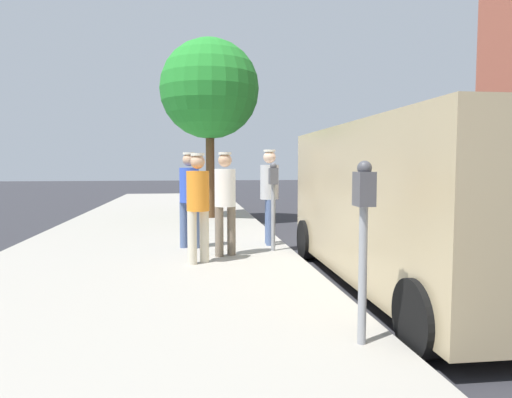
{
  "coord_description": "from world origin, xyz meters",
  "views": [
    {
      "loc": [
        2.74,
        8.04,
        1.64
      ],
      "look_at": [
        1.65,
        0.27,
        1.05
      ],
      "focal_mm": 32.35,
      "sensor_mm": 36.0,
      "label": 1
    }
  ],
  "objects_px": {
    "parking_meter_near": "(273,191)",
    "street_tree": "(210,90)",
    "pedestrian_in_blue": "(189,193)",
    "pedestrian_in_gray": "(269,190)",
    "pedestrian_in_orange": "(198,201)",
    "parking_meter_far": "(364,221)",
    "parked_van": "(417,202)",
    "pedestrian_in_white": "(225,197)"
  },
  "relations": [
    {
      "from": "parking_meter_near",
      "to": "street_tree",
      "type": "relative_size",
      "value": 0.31
    },
    {
      "from": "pedestrian_in_orange",
      "to": "parked_van",
      "type": "xyz_separation_m",
      "value": [
        -2.8,
        1.32,
        0.06
      ]
    },
    {
      "from": "parking_meter_far",
      "to": "pedestrian_in_blue",
      "type": "bearing_deg",
      "value": -72.95
    },
    {
      "from": "street_tree",
      "to": "pedestrian_in_gray",
      "type": "bearing_deg",
      "value": 101.36
    },
    {
      "from": "pedestrian_in_gray",
      "to": "pedestrian_in_orange",
      "type": "bearing_deg",
      "value": 47.9
    },
    {
      "from": "pedestrian_in_blue",
      "to": "street_tree",
      "type": "height_order",
      "value": "street_tree"
    },
    {
      "from": "pedestrian_in_blue",
      "to": "parking_meter_near",
      "type": "bearing_deg",
      "value": 161.87
    },
    {
      "from": "pedestrian_in_gray",
      "to": "pedestrian_in_blue",
      "type": "bearing_deg",
      "value": 6.24
    },
    {
      "from": "pedestrian_in_blue",
      "to": "street_tree",
      "type": "xyz_separation_m",
      "value": [
        -0.56,
        -4.69,
        2.57
      ]
    },
    {
      "from": "parking_meter_far",
      "to": "pedestrian_in_orange",
      "type": "height_order",
      "value": "pedestrian_in_orange"
    },
    {
      "from": "pedestrian_in_white",
      "to": "pedestrian_in_gray",
      "type": "relative_size",
      "value": 0.96
    },
    {
      "from": "parking_meter_far",
      "to": "parked_van",
      "type": "height_order",
      "value": "parked_van"
    },
    {
      "from": "parking_meter_near",
      "to": "pedestrian_in_gray",
      "type": "relative_size",
      "value": 0.86
    },
    {
      "from": "pedestrian_in_gray",
      "to": "street_tree",
      "type": "distance_m",
      "value": 5.27
    },
    {
      "from": "pedestrian_in_gray",
      "to": "parking_meter_far",
      "type": "bearing_deg",
      "value": 89.54
    },
    {
      "from": "parking_meter_near",
      "to": "pedestrian_in_orange",
      "type": "bearing_deg",
      "value": 33.21
    },
    {
      "from": "parking_meter_far",
      "to": "pedestrian_in_blue",
      "type": "distance_m",
      "value": 4.88
    },
    {
      "from": "street_tree",
      "to": "parked_van",
      "type": "bearing_deg",
      "value": 107.92
    },
    {
      "from": "pedestrian_in_blue",
      "to": "parked_van",
      "type": "relative_size",
      "value": 0.33
    },
    {
      "from": "parking_meter_far",
      "to": "parked_van",
      "type": "distance_m",
      "value": 2.52
    },
    {
      "from": "parking_meter_far",
      "to": "pedestrian_in_white",
      "type": "xyz_separation_m",
      "value": [
        0.85,
        -3.87,
        -0.06
      ]
    },
    {
      "from": "pedestrian_in_white",
      "to": "pedestrian_in_orange",
      "type": "distance_m",
      "value": 0.68
    },
    {
      "from": "pedestrian_in_gray",
      "to": "pedestrian_in_white",
      "type": "bearing_deg",
      "value": 47.25
    },
    {
      "from": "parking_meter_near",
      "to": "pedestrian_in_orange",
      "type": "height_order",
      "value": "pedestrian_in_orange"
    },
    {
      "from": "parking_meter_far",
      "to": "parked_van",
      "type": "bearing_deg",
      "value": -126.5
    },
    {
      "from": "parking_meter_near",
      "to": "pedestrian_in_gray",
      "type": "xyz_separation_m",
      "value": [
        -0.04,
        -0.63,
        -0.02
      ]
    },
    {
      "from": "pedestrian_in_white",
      "to": "street_tree",
      "type": "relative_size",
      "value": 0.34
    },
    {
      "from": "pedestrian_in_white",
      "to": "pedestrian_in_blue",
      "type": "xyz_separation_m",
      "value": [
        0.58,
        -0.8,
        0.01
      ]
    },
    {
      "from": "pedestrian_in_orange",
      "to": "street_tree",
      "type": "bearing_deg",
      "value": -94.07
    },
    {
      "from": "pedestrian_in_orange",
      "to": "parked_van",
      "type": "height_order",
      "value": "parked_van"
    },
    {
      "from": "pedestrian_in_orange",
      "to": "parking_meter_near",
      "type": "bearing_deg",
      "value": -146.79
    },
    {
      "from": "pedestrian_in_orange",
      "to": "street_tree",
      "type": "height_order",
      "value": "street_tree"
    },
    {
      "from": "parking_meter_far",
      "to": "street_tree",
      "type": "distance_m",
      "value": 9.73
    },
    {
      "from": "parking_meter_far",
      "to": "pedestrian_in_orange",
      "type": "relative_size",
      "value": 0.92
    },
    {
      "from": "pedestrian_in_orange",
      "to": "pedestrian_in_white",
      "type": "bearing_deg",
      "value": -130.85
    },
    {
      "from": "parking_meter_near",
      "to": "pedestrian_in_blue",
      "type": "height_order",
      "value": "pedestrian_in_blue"
    },
    {
      "from": "pedestrian_in_white",
      "to": "parked_van",
      "type": "height_order",
      "value": "parked_van"
    },
    {
      "from": "pedestrian_in_white",
      "to": "parked_van",
      "type": "xyz_separation_m",
      "value": [
        -2.35,
        1.84,
        0.04
      ]
    },
    {
      "from": "pedestrian_in_orange",
      "to": "pedestrian_in_blue",
      "type": "bearing_deg",
      "value": -84.16
    },
    {
      "from": "parking_meter_far",
      "to": "pedestrian_in_orange",
      "type": "distance_m",
      "value": 3.59
    },
    {
      "from": "pedestrian_in_white",
      "to": "street_tree",
      "type": "bearing_deg",
      "value": -89.81
    },
    {
      "from": "parked_van",
      "to": "street_tree",
      "type": "bearing_deg",
      "value": -72.08
    }
  ]
}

